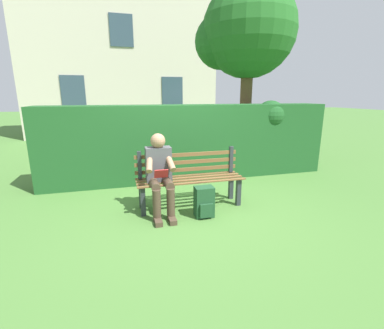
% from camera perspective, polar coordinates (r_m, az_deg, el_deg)
% --- Properties ---
extents(ground, '(60.00, 60.00, 0.00)m').
position_cam_1_polar(ground, '(4.45, -0.34, -8.75)').
color(ground, '#477533').
extents(park_bench, '(1.69, 0.47, 0.91)m').
position_cam_1_polar(park_bench, '(4.35, -0.58, -2.78)').
color(park_bench, '#2D3338').
rests_on(park_bench, ground).
extents(person_seated, '(0.44, 0.73, 1.20)m').
position_cam_1_polar(person_seated, '(4.04, -6.77, -1.56)').
color(person_seated, '#4C4C51').
rests_on(person_seated, ground).
extents(hedge_backdrop, '(6.02, 0.77, 1.64)m').
position_cam_1_polar(hedge_backdrop, '(5.80, -0.04, 5.07)').
color(hedge_backdrop, '#1E5123').
rests_on(hedge_backdrop, ground).
extents(tree, '(2.32, 2.21, 4.35)m').
position_cam_1_polar(tree, '(7.29, 10.91, 25.40)').
color(tree, brown).
rests_on(tree, ground).
extents(building_facade, '(7.94, 2.98, 6.78)m').
position_cam_1_polar(building_facade, '(13.47, -14.52, 20.96)').
color(building_facade, beige).
rests_on(building_facade, ground).
extents(backpack, '(0.27, 0.27, 0.46)m').
position_cam_1_polar(backpack, '(4.02, 2.57, -7.91)').
color(backpack, '#1E4728').
rests_on(backpack, ground).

